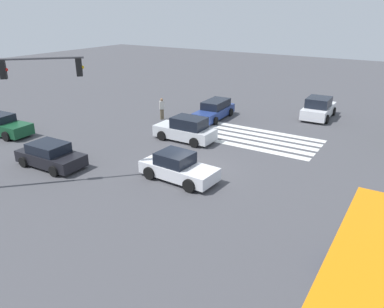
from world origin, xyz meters
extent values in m
plane|color=#47474C|center=(0.00, 0.00, 0.00)|extent=(110.30, 110.30, 0.00)
cube|color=silver|center=(0.00, -8.81, 0.00)|extent=(10.62, 0.60, 0.01)
cube|color=silver|center=(0.00, -7.86, 0.00)|extent=(10.62, 0.60, 0.01)
cube|color=silver|center=(0.00, -6.91, 0.00)|extent=(10.62, 0.60, 0.01)
cube|color=silver|center=(0.00, -5.96, 0.00)|extent=(10.62, 0.60, 0.01)
cube|color=silver|center=(0.00, -5.01, 0.00)|extent=(10.62, 0.60, 0.01)
cylinder|color=#47474C|center=(5.60, 5.60, 6.38)|extent=(3.78, 3.78, 0.12)
cube|color=black|center=(6.34, 6.34, 5.91)|extent=(0.40, 0.40, 0.84)
sphere|color=red|center=(6.22, 6.22, 5.91)|extent=(0.16, 0.16, 0.16)
cube|color=black|center=(3.93, 3.93, 5.91)|extent=(0.40, 0.40, 0.84)
sphere|color=gold|center=(3.82, 3.82, 5.91)|extent=(0.16, 0.16, 0.16)
cube|color=black|center=(7.16, 3.89, 0.50)|extent=(4.16, 1.90, 0.67)
cube|color=black|center=(7.27, 3.89, 1.11)|extent=(2.14, 1.67, 0.55)
cylinder|color=black|center=(5.91, 2.93, 0.30)|extent=(0.61, 0.24, 0.61)
cylinder|color=black|center=(5.86, 4.77, 0.30)|extent=(0.61, 0.24, 0.61)
cylinder|color=black|center=(8.46, 3.00, 0.30)|extent=(0.61, 0.24, 0.61)
cylinder|color=black|center=(8.41, 4.84, 0.30)|extent=(0.61, 0.24, 0.61)
cube|color=silver|center=(3.11, -4.00, 0.56)|extent=(4.26, 1.72, 0.75)
cube|color=black|center=(2.74, -3.99, 1.30)|extent=(2.21, 1.54, 0.74)
cylinder|color=black|center=(4.43, -3.12, 0.33)|extent=(0.66, 0.22, 0.66)
cylinder|color=black|center=(4.43, -4.88, 0.33)|extent=(0.66, 0.22, 0.66)
cylinder|color=black|center=(1.79, -3.12, 0.33)|extent=(0.66, 0.22, 0.66)
cylinder|color=black|center=(1.79, -4.87, 0.33)|extent=(0.66, 0.22, 0.66)
cylinder|color=black|center=(-9.71, 3.45, 0.33)|extent=(0.66, 0.25, 0.65)
cylinder|color=black|center=(-9.79, 5.39, 0.33)|extent=(0.66, 0.25, 0.65)
cube|color=silver|center=(-3.19, -14.65, 0.59)|extent=(2.08, 4.49, 0.80)
cube|color=black|center=(-3.20, -14.36, 1.37)|extent=(1.82, 2.23, 0.76)
cylinder|color=black|center=(-2.16, -15.99, 0.34)|extent=(0.24, 0.69, 0.69)
cylinder|color=black|center=(-4.15, -16.05, 0.34)|extent=(0.24, 0.69, 0.69)
cylinder|color=black|center=(-2.24, -13.24, 0.34)|extent=(0.24, 0.69, 0.69)
cylinder|color=black|center=(-4.23, -13.31, 0.34)|extent=(0.24, 0.69, 0.69)
cube|color=silver|center=(-0.10, 1.46, 0.52)|extent=(4.27, 1.96, 0.66)
cube|color=black|center=(0.15, 1.45, 1.16)|extent=(1.84, 1.66, 0.63)
cylinder|color=black|center=(-1.44, 0.63, 0.35)|extent=(0.71, 0.25, 0.70)
cylinder|color=black|center=(-1.35, 2.42, 0.35)|extent=(0.71, 0.25, 0.70)
cylinder|color=black|center=(1.16, 0.50, 0.35)|extent=(0.71, 0.25, 0.70)
cylinder|color=black|center=(1.25, 2.29, 0.35)|extent=(0.71, 0.25, 0.70)
cube|color=#144728|center=(14.84, 1.94, 0.57)|extent=(4.65, 2.01, 0.76)
cylinder|color=black|center=(13.49, 0.97, 0.34)|extent=(0.70, 0.27, 0.69)
cylinder|color=black|center=(13.37, 2.70, 0.34)|extent=(0.70, 0.27, 0.69)
cylinder|color=black|center=(16.30, 1.18, 0.34)|extent=(0.70, 0.27, 0.69)
cube|color=navy|center=(3.99, -9.74, 0.52)|extent=(1.89, 4.82, 0.69)
cube|color=black|center=(4.01, -10.08, 1.17)|extent=(1.62, 2.79, 0.62)
cylinder|color=black|center=(3.07, -8.31, 0.31)|extent=(0.25, 0.64, 0.63)
cylinder|color=black|center=(4.77, -8.23, 0.31)|extent=(0.25, 0.64, 0.63)
cylinder|color=black|center=(3.21, -11.25, 0.31)|extent=(0.25, 0.64, 0.63)
cylinder|color=black|center=(4.91, -11.17, 0.31)|extent=(0.25, 0.64, 0.63)
cylinder|color=brown|center=(7.43, -7.37, 0.43)|extent=(0.14, 0.14, 0.85)
cylinder|color=brown|center=(7.54, -7.25, 0.43)|extent=(0.14, 0.14, 0.85)
cube|color=beige|center=(7.49, -7.31, 1.19)|extent=(0.41, 0.41, 0.67)
sphere|color=#8C6647|center=(7.49, -7.31, 1.64)|extent=(0.23, 0.23, 0.23)
camera|label=1|loc=(-10.34, 16.47, 8.62)|focal=35.00mm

